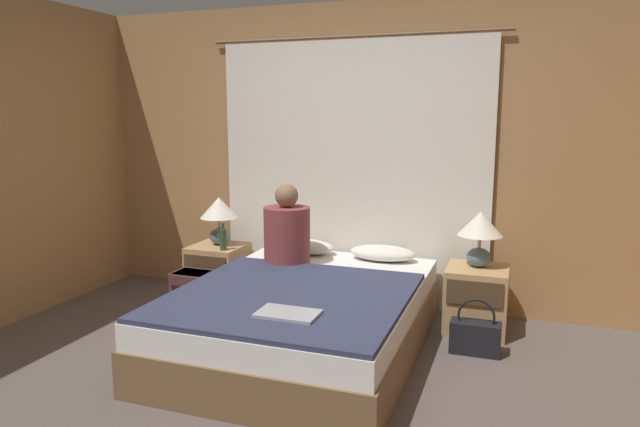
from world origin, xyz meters
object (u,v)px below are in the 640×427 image
at_px(nightstand_right, 476,300).
at_px(lamp_right, 480,230).
at_px(person_left_in_bed, 287,232).
at_px(lamp_left, 219,213).
at_px(pillow_right, 383,253).
at_px(handbag_on_floor, 475,336).
at_px(nightstand_left, 219,273).
at_px(pillow_left, 304,246).
at_px(backpack_on_floor, 194,292).
at_px(bed, 305,318).
at_px(beer_bottle_on_left_stand, 223,239).
at_px(laptop_on_bed, 288,314).

bearing_deg(nightstand_right, lamp_right, 90.00).
distance_m(lamp_right, person_left_in_bed, 1.45).
bearing_deg(lamp_left, pillow_right, 3.44).
bearing_deg(handbag_on_floor, lamp_left, 168.29).
distance_m(nightstand_left, pillow_left, 0.80).
bearing_deg(backpack_on_floor, nightstand_right, 11.60).
xyz_separation_m(lamp_left, lamp_right, (2.16, 0.00, 0.00)).
bearing_deg(backpack_on_floor, person_left_in_bed, 16.99).
relative_size(bed, backpack_on_floor, 5.61).
bearing_deg(nightstand_right, beer_bottle_on_left_stand, -176.29).
relative_size(nightstand_left, beer_bottle_on_left_stand, 2.08).
bearing_deg(lamp_left, handbag_on_floor, -11.71).
distance_m(nightstand_right, laptop_on_bed, 1.67).
relative_size(pillow_left, person_left_in_bed, 0.84).
height_order(person_left_in_bed, laptop_on_bed, person_left_in_bed).
relative_size(person_left_in_bed, handbag_on_floor, 1.64).
distance_m(lamp_right, pillow_left, 1.44).
xyz_separation_m(pillow_right, laptop_on_bed, (-0.19, -1.49, -0.02)).
bearing_deg(beer_bottle_on_left_stand, lamp_right, 4.94).
distance_m(bed, nightstand_right, 1.30).
bearing_deg(bed, pillow_right, 68.54).
height_order(lamp_left, lamp_right, same).
xyz_separation_m(person_left_in_bed, handbag_on_floor, (1.45, -0.19, -0.58)).
height_order(lamp_left, laptop_on_bed, lamp_left).
bearing_deg(person_left_in_bed, backpack_on_floor, -163.01).
bearing_deg(laptop_on_bed, pillow_right, 82.63).
xyz_separation_m(laptop_on_bed, handbag_on_floor, (0.97, 0.95, -0.36)).
height_order(nightstand_right, person_left_in_bed, person_left_in_bed).
xyz_separation_m(pillow_right, person_left_in_bed, (-0.68, -0.35, 0.19)).
xyz_separation_m(nightstand_right, laptop_on_bed, (-0.94, -1.36, 0.24)).
bearing_deg(backpack_on_floor, beer_bottle_on_left_stand, 71.37).
xyz_separation_m(lamp_left, person_left_in_bed, (0.74, -0.26, -0.06)).
relative_size(bed, pillow_right, 3.94).
height_order(lamp_right, handbag_on_floor, lamp_right).
xyz_separation_m(nightstand_left, pillow_right, (1.42, 0.13, 0.26)).
bearing_deg(pillow_right, laptop_on_bed, -97.37).
height_order(pillow_left, pillow_right, same).
distance_m(lamp_right, beer_bottle_on_left_stand, 2.05).
bearing_deg(person_left_in_bed, beer_bottle_on_left_stand, 171.72).
relative_size(lamp_left, lamp_right, 1.00).
height_order(bed, pillow_right, pillow_right).
relative_size(bed, lamp_right, 5.03).
bearing_deg(person_left_in_bed, pillow_left, 89.17).
height_order(lamp_right, pillow_right, lamp_right).
distance_m(bed, lamp_left, 1.43).
height_order(nightstand_right, pillow_right, pillow_right).
xyz_separation_m(bed, handbag_on_floor, (1.11, 0.31, -0.10)).
bearing_deg(handbag_on_floor, pillow_left, 159.56).
xyz_separation_m(nightstand_left, lamp_right, (2.16, 0.04, 0.52)).
relative_size(lamp_left, backpack_on_floor, 1.12).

